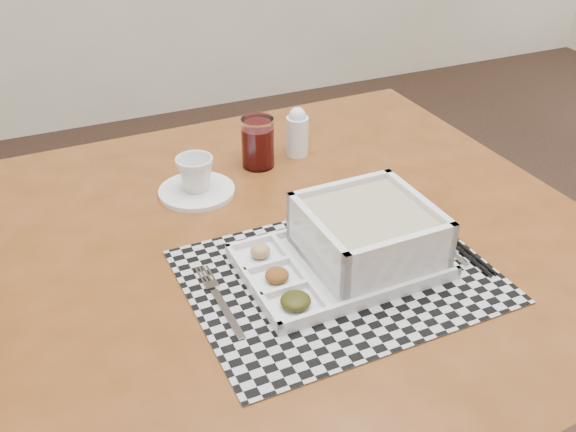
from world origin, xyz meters
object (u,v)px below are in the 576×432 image
object	(u,v)px
cup	(195,174)
creamer_bottle	(297,132)
juice_glass	(258,144)
serving_tray	(361,242)
dining_table	(298,274)

from	to	relation	value
cup	creamer_bottle	distance (m)	0.26
juice_glass	creamer_bottle	size ratio (longest dim) A/B	0.98
serving_tray	cup	xyz separation A→B (m)	(-0.18, 0.33, 0.00)
dining_table	creamer_bottle	world-z (taller)	creamer_bottle
serving_tray	cup	size ratio (longest dim) A/B	4.39
creamer_bottle	cup	bearing A→B (deg)	-163.35
dining_table	cup	world-z (taller)	cup
cup	serving_tray	bearing A→B (deg)	-78.93
serving_tray	juice_glass	xyz separation A→B (m)	(-0.03, 0.39, 0.01)
cup	juice_glass	distance (m)	0.17
serving_tray	creamer_bottle	xyz separation A→B (m)	(0.07, 0.41, 0.01)
cup	creamer_bottle	xyz separation A→B (m)	(0.25, 0.08, 0.01)
creamer_bottle	serving_tray	bearing A→B (deg)	-99.97
dining_table	serving_tray	xyz separation A→B (m)	(0.06, -0.11, 0.13)
serving_tray	juice_glass	size ratio (longest dim) A/B	3.03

